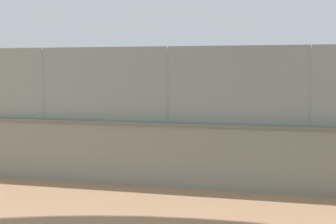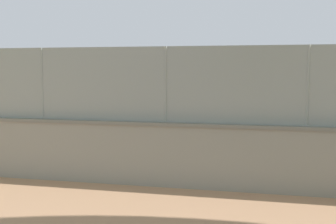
# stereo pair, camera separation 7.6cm
# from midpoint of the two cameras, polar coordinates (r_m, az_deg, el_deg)

# --- Properties ---
(ground_plane) EXTENTS (260.00, 260.00, 0.00)m
(ground_plane) POSITION_cam_midpoint_polar(r_m,az_deg,el_deg) (21.53, 5.35, -1.70)
(ground_plane) COLOR tan
(perimeter_wall) EXTENTS (29.29, 0.77, 1.53)m
(perimeter_wall) POSITION_cam_midpoint_polar(r_m,az_deg,el_deg) (10.76, -8.40, -5.11)
(perimeter_wall) COLOR gray
(perimeter_wall) RESTS_ON ground_plane
(fence_panel_on_wall) EXTENTS (28.77, 0.38, 1.78)m
(fence_panel_on_wall) POSITION_cam_midpoint_polar(r_m,az_deg,el_deg) (10.57, -8.54, 3.71)
(fence_panel_on_wall) COLOR gray
(fence_panel_on_wall) RESTS_ON perimeter_wall
(player_crossing_court) EXTENTS (0.77, 1.17, 1.65)m
(player_crossing_court) POSITION_cam_midpoint_polar(r_m,az_deg,el_deg) (15.00, 12.84, -1.32)
(player_crossing_court) COLOR navy
(player_crossing_court) RESTS_ON ground_plane
(player_foreground_swinging) EXTENTS (1.21, 0.76, 1.64)m
(player_foreground_swinging) POSITION_cam_midpoint_polar(r_m,az_deg,el_deg) (22.83, -3.31, 1.19)
(player_foreground_swinging) COLOR #591919
(player_foreground_swinging) RESTS_ON ground_plane
(sports_ball) EXTENTS (0.10, 0.10, 0.10)m
(sports_ball) POSITION_cam_midpoint_polar(r_m,az_deg,el_deg) (13.61, 16.06, -1.44)
(sports_ball) COLOR white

